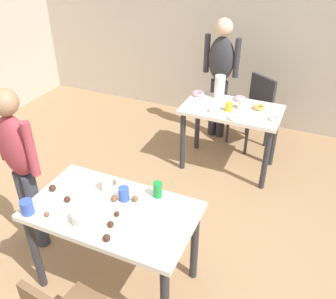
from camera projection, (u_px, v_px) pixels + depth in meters
ground_plane at (134, 289)px, 2.88m from camera, size 6.40×6.40×0.00m
wall_back at (248, 26)px, 4.66m from camera, size 6.40×0.10×2.60m
dining_table_near at (113, 221)px, 2.62m from camera, size 1.18×0.68×0.75m
dining_table_far at (231, 119)px, 3.99m from camera, size 1.04×0.61×0.75m
chair_far_table at (254, 107)px, 4.51m from camera, size 0.55×0.55×0.87m
person_girl_near at (19, 160)px, 2.85m from camera, size 0.45×0.26×1.47m
person_adult_far at (221, 70)px, 4.45m from camera, size 0.45×0.22×1.52m
mixing_bowl at (87, 216)px, 2.44m from camera, size 0.20×0.20×0.08m
soda_can at (158, 190)px, 2.64m from camera, size 0.07×0.07×0.12m
fork_near at (141, 223)px, 2.44m from camera, size 0.17×0.02×0.01m
cup_near_0 at (107, 184)px, 2.71m from camera, size 0.08×0.08×0.11m
cup_near_1 at (27, 207)px, 2.50m from camera, size 0.09×0.09×0.10m
cup_near_2 at (124, 194)px, 2.62m from camera, size 0.08×0.08×0.10m
cake_ball_0 at (53, 188)px, 2.72m from camera, size 0.05×0.05×0.05m
cake_ball_1 at (113, 182)px, 2.78m from camera, size 0.04×0.04×0.04m
cake_ball_2 at (114, 198)px, 2.62m from camera, size 0.05×0.05×0.05m
cake_ball_3 at (117, 214)px, 2.49m from camera, size 0.04×0.04×0.04m
cake_ball_4 at (135, 198)px, 2.62m from camera, size 0.05×0.05×0.05m
cake_ball_5 at (47, 214)px, 2.49m from camera, size 0.04×0.04×0.04m
cake_ball_6 at (107, 238)px, 2.29m from camera, size 0.05×0.05×0.05m
cake_ball_7 at (111, 224)px, 2.40m from camera, size 0.05×0.05×0.05m
cake_ball_8 at (67, 199)px, 2.61m from camera, size 0.05×0.05×0.05m
pitcher_far at (220, 87)px, 4.08m from camera, size 0.12×0.12×0.25m
cup_far_0 at (242, 104)px, 3.88m from camera, size 0.09×0.09×0.11m
cup_far_1 at (229, 107)px, 3.84m from camera, size 0.07×0.07×0.09m
donut_far_0 at (274, 118)px, 3.68m from camera, size 0.11×0.11×0.03m
donut_far_1 at (198, 94)px, 4.19m from camera, size 0.14×0.14×0.04m
donut_far_2 at (259, 107)px, 3.89m from camera, size 0.13×0.13×0.04m
donut_far_3 at (233, 118)px, 3.69m from camera, size 0.11×0.11×0.03m
donut_far_4 at (240, 99)px, 4.07m from camera, size 0.13×0.13×0.04m
donut_far_5 at (213, 110)px, 3.84m from camera, size 0.11×0.11×0.03m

